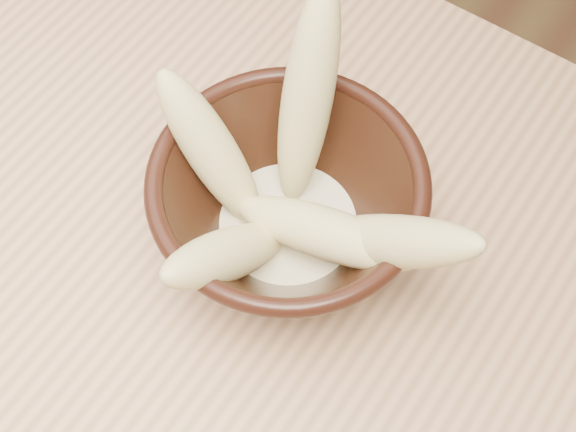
% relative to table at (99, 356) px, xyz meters
% --- Properties ---
extents(table, '(1.20, 0.80, 0.75)m').
position_rel_table_xyz_m(table, '(0.00, 0.00, 0.00)').
color(table, tan).
rests_on(table, ground).
extents(bowl, '(0.18, 0.18, 0.10)m').
position_rel_table_xyz_m(bowl, '(0.09, 0.13, 0.13)').
color(bowl, black).
rests_on(bowl, table).
extents(milk_puddle, '(0.10, 0.10, 0.01)m').
position_rel_table_xyz_m(milk_puddle, '(0.09, 0.13, 0.11)').
color(milk_puddle, beige).
rests_on(milk_puddle, bowl).
extents(banana_upright, '(0.06, 0.10, 0.16)m').
position_rel_table_xyz_m(banana_upright, '(0.07, 0.18, 0.19)').
color(banana_upright, '#E0CD84').
rests_on(banana_upright, bowl).
extents(banana_left, '(0.11, 0.05, 0.12)m').
position_rel_table_xyz_m(banana_left, '(0.03, 0.12, 0.16)').
color(banana_left, '#E0CD84').
rests_on(banana_left, bowl).
extents(banana_right, '(0.13, 0.04, 0.13)m').
position_rel_table_xyz_m(banana_right, '(0.16, 0.13, 0.17)').
color(banana_right, '#E0CD84').
rests_on(banana_right, bowl).
extents(banana_across, '(0.14, 0.05, 0.07)m').
position_rel_table_xyz_m(banana_across, '(0.12, 0.12, 0.15)').
color(banana_across, '#E0CD84').
rests_on(banana_across, bowl).
extents(banana_front, '(0.05, 0.12, 0.10)m').
position_rel_table_xyz_m(banana_front, '(0.08, 0.07, 0.15)').
color(banana_front, '#E0CD84').
rests_on(banana_front, bowl).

